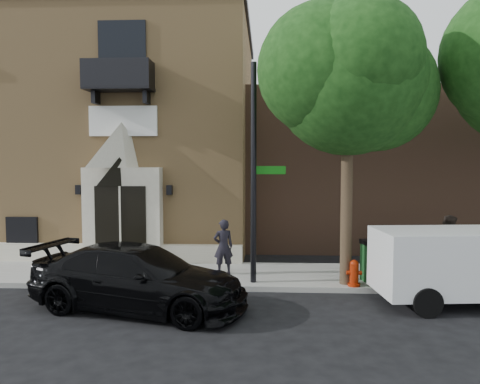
% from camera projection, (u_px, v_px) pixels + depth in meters
% --- Properties ---
extents(ground, '(120.00, 120.00, 0.00)m').
position_uv_depth(ground, '(130.00, 290.00, 12.96)').
color(ground, black).
rests_on(ground, ground).
extents(sidewalk, '(42.00, 3.00, 0.15)m').
position_uv_depth(sidewalk, '(176.00, 275.00, 14.40)').
color(sidewalk, gray).
rests_on(sidewalk, ground).
extents(church, '(12.20, 11.01, 9.30)m').
position_uv_depth(church, '(113.00, 136.00, 20.72)').
color(church, tan).
rests_on(church, ground).
extents(neighbour_building, '(18.00, 8.00, 6.40)m').
position_uv_depth(neighbour_building, '(448.00, 169.00, 21.06)').
color(neighbour_building, brown).
rests_on(neighbour_building, ground).
extents(street_tree_left, '(4.97, 4.38, 7.77)m').
position_uv_depth(street_tree_left, '(350.00, 76.00, 12.57)').
color(street_tree_left, '#38281C').
rests_on(street_tree_left, sidewalk).
extents(black_sedan, '(5.71, 3.40, 1.55)m').
position_uv_depth(black_sedan, '(138.00, 278.00, 11.24)').
color(black_sedan, black).
rests_on(black_sedan, ground).
extents(cargo_van, '(4.78, 2.33, 1.88)m').
position_uv_depth(cargo_van, '(477.00, 263.00, 11.60)').
color(cargo_van, white).
rests_on(cargo_van, ground).
extents(street_sign, '(0.98, 0.98, 6.14)m').
position_uv_depth(street_sign, '(254.00, 173.00, 13.04)').
color(street_sign, black).
rests_on(street_sign, sidewalk).
extents(fire_hydrant, '(0.42, 0.33, 0.73)m').
position_uv_depth(fire_hydrant, '(354.00, 273.00, 12.79)').
color(fire_hydrant, '#8E1C04').
rests_on(fire_hydrant, sidewalk).
extents(dumpster, '(1.97, 1.37, 1.18)m').
position_uv_depth(dumpster, '(396.00, 261.00, 13.19)').
color(dumpster, '#103D17').
rests_on(dumpster, sidewalk).
extents(planter, '(0.74, 0.65, 0.78)m').
position_uv_depth(planter, '(131.00, 255.00, 15.05)').
color(planter, '#597331').
rests_on(planter, sidewalk).
extents(pedestrian_near, '(0.70, 0.56, 1.66)m').
position_uv_depth(pedestrian_near, '(223.00, 247.00, 14.13)').
color(pedestrian_near, black).
rests_on(pedestrian_near, sidewalk).
extents(pedestrian_far, '(0.89, 1.03, 1.83)m').
position_uv_depth(pedestrian_far, '(450.00, 246.00, 13.84)').
color(pedestrian_far, '#2E251F').
rests_on(pedestrian_far, sidewalk).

